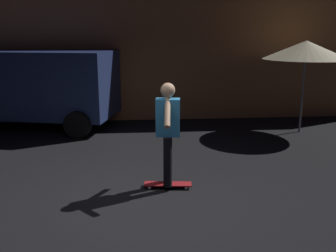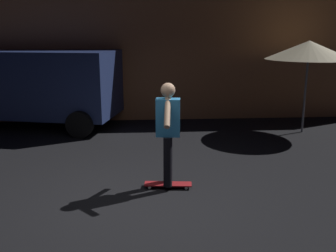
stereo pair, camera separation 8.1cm
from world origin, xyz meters
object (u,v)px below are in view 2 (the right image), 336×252
(parked_van, at_px, (30,83))
(skater, at_px, (168,127))
(skateboard_ridden, at_px, (168,184))
(patio_umbrella, at_px, (309,50))

(parked_van, xyz_separation_m, skater, (3.40, -4.57, -0.12))
(skater, bearing_deg, parked_van, 126.65)
(skateboard_ridden, bearing_deg, patio_umbrella, 42.18)
(patio_umbrella, distance_m, skater, 5.08)
(parked_van, relative_size, patio_umbrella, 2.14)
(parked_van, relative_size, skateboard_ridden, 6.17)
(patio_umbrella, xyz_separation_m, skater, (-3.69, -3.34, -1.04))
(patio_umbrella, bearing_deg, skateboard_ridden, -137.82)
(skateboard_ridden, distance_m, skater, 0.98)
(patio_umbrella, bearing_deg, parked_van, 170.15)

